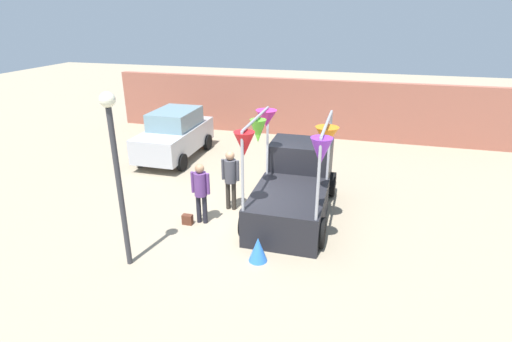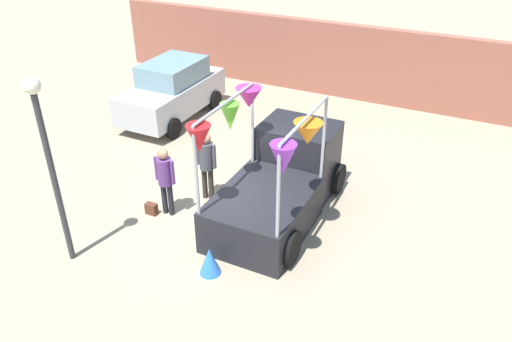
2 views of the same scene
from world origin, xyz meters
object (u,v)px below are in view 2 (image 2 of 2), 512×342
(street_lamp, at_px, (47,149))
(parked_car, at_px, (172,90))
(person_vendor, at_px, (206,160))
(handbag, at_px, (151,209))
(folded_kite_bundle_azure, at_px, (210,261))
(vendor_truck, at_px, (282,177))
(person_customer, at_px, (165,175))

(street_lamp, bearing_deg, parked_car, 107.10)
(person_vendor, relative_size, handbag, 6.41)
(street_lamp, bearing_deg, person_vendor, 66.35)
(handbag, xyz_separation_m, folded_kite_bundle_azure, (2.30, -1.15, 0.16))
(person_vendor, distance_m, street_lamp, 3.81)
(vendor_truck, bearing_deg, parked_car, 148.00)
(parked_car, relative_size, street_lamp, 1.01)
(folded_kite_bundle_azure, bearing_deg, handbag, 153.36)
(person_customer, relative_size, folded_kite_bundle_azure, 2.87)
(vendor_truck, xyz_separation_m, handbag, (-2.66, -1.55, -0.74))
(handbag, bearing_deg, person_vendor, 53.70)
(vendor_truck, distance_m, handbag, 3.17)
(person_vendor, bearing_deg, vendor_truck, 11.88)
(person_customer, xyz_separation_m, person_vendor, (0.51, 0.98, 0.05))
(folded_kite_bundle_azure, bearing_deg, parked_car, 129.44)
(person_customer, xyz_separation_m, handbag, (-0.35, -0.20, -0.91))
(handbag, height_order, folded_kite_bundle_azure, folded_kite_bundle_azure)
(parked_car, height_order, folded_kite_bundle_azure, parked_car)
(street_lamp, bearing_deg, vendor_truck, 48.24)
(person_vendor, bearing_deg, street_lamp, -113.65)
(vendor_truck, height_order, person_vendor, vendor_truck)
(person_customer, distance_m, person_vendor, 1.10)
(folded_kite_bundle_azure, bearing_deg, person_vendor, 121.64)
(vendor_truck, distance_m, street_lamp, 5.10)
(handbag, relative_size, street_lamp, 0.07)
(street_lamp, relative_size, folded_kite_bundle_azure, 6.62)
(parked_car, xyz_separation_m, street_lamp, (2.13, -6.91, 1.64))
(parked_car, bearing_deg, person_customer, -57.21)
(person_vendor, distance_m, folded_kite_bundle_azure, 2.85)
(vendor_truck, distance_m, person_customer, 2.68)
(parked_car, relative_size, handbag, 14.29)
(vendor_truck, relative_size, parked_car, 1.02)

